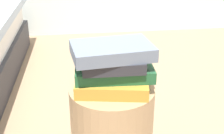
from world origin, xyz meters
name	(u,v)px	position (x,y,z in m)	size (l,w,h in m)	color
side_table	(112,133)	(0.00, 0.00, 0.21)	(0.34, 0.34, 0.42)	tan
book_ochre	(112,84)	(0.00, -0.01, 0.44)	(0.27, 0.19, 0.05)	#B7842D
book_forest	(114,71)	(0.01, 0.01, 0.49)	(0.30, 0.17, 0.05)	#1E512D
book_charcoal	(111,61)	(0.00, 0.00, 0.53)	(0.23, 0.19, 0.04)	#28282D
book_slate	(112,50)	(0.00, 0.00, 0.58)	(0.29, 0.19, 0.05)	slate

